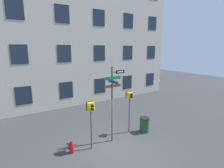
# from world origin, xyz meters

# --- Properties ---
(ground_plane) EXTENTS (60.00, 60.00, 0.00)m
(ground_plane) POSITION_xyz_m (0.00, 0.00, 0.00)
(ground_plane) COLOR #38383A
(building_facade) EXTENTS (24.00, 0.64, 12.85)m
(building_facade) POSITION_xyz_m (-0.00, 8.30, 6.43)
(building_facade) COLOR beige
(building_facade) RESTS_ON ground_plane
(street_sign_pole) EXTENTS (1.33, 0.98, 4.31)m
(street_sign_pole) POSITION_xyz_m (0.34, 0.84, 2.61)
(street_sign_pole) COLOR #4C4C51
(street_sign_pole) RESTS_ON ground_plane
(pedestrian_signal_left) EXTENTS (0.38, 0.40, 2.58)m
(pedestrian_signal_left) POSITION_xyz_m (-1.06, 0.77, 2.04)
(pedestrian_signal_left) COLOR #4C4C51
(pedestrian_signal_left) RESTS_ON ground_plane
(pedestrian_signal_right) EXTENTS (0.40, 0.40, 2.63)m
(pedestrian_signal_right) POSITION_xyz_m (1.78, 1.18, 2.06)
(pedestrian_signal_right) COLOR #4C4C51
(pedestrian_signal_right) RESTS_ON ground_plane
(fire_hydrant) EXTENTS (0.39, 0.23, 0.63)m
(fire_hydrant) POSITION_xyz_m (-2.11, 0.94, 0.30)
(fire_hydrant) COLOR red
(fire_hydrant) RESTS_ON ground_plane
(trash_bin) EXTENTS (0.62, 0.62, 0.95)m
(trash_bin) POSITION_xyz_m (2.62, 0.67, 0.48)
(trash_bin) COLOR #1E4723
(trash_bin) RESTS_ON ground_plane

